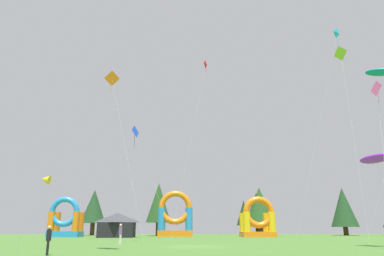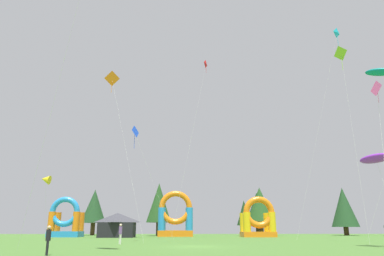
% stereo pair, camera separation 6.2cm
% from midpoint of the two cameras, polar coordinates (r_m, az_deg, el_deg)
% --- Properties ---
extents(ground_plane, '(120.00, 120.00, 0.00)m').
position_cam_midpoint_polar(ground_plane, '(31.31, 0.52, -18.15)').
color(ground_plane, '#47752D').
extents(kite_blue_diamond, '(5.23, 2.27, 12.63)m').
position_cam_midpoint_polar(kite_blue_diamond, '(42.33, -9.01, -0.82)').
color(kite_blue_diamond, blue).
rests_on(kite_blue_diamond, ground_plane).
extents(kite_cyan_diamond, '(7.95, 2.03, 28.41)m').
position_cam_midpoint_polar(kite_cyan_diamond, '(56.24, 21.88, 13.41)').
color(kite_cyan_diamond, '#19B7CC').
rests_on(kite_cyan_diamond, ground_plane).
extents(kite_orange_diamond, '(5.69, 4.94, 19.72)m').
position_cam_midpoint_polar(kite_orange_diamond, '(45.81, -12.38, 7.40)').
color(kite_orange_diamond, orange).
rests_on(kite_orange_diamond, ground_plane).
extents(kite_pink_diamond, '(2.96, 4.21, 13.51)m').
position_cam_midpoint_polar(kite_pink_diamond, '(35.16, 27.24, 5.30)').
color(kite_pink_diamond, '#EA599E').
rests_on(kite_pink_diamond, ground_plane).
extents(kite_lime_diamond, '(1.58, 3.84, 21.30)m').
position_cam_midpoint_polar(kite_lime_diamond, '(45.55, 22.50, 10.60)').
color(kite_lime_diamond, '#8CD826').
rests_on(kite_lime_diamond, ground_plane).
extents(kite_purple_parafoil, '(2.40, 2.96, 7.53)m').
position_cam_midpoint_polar(kite_purple_parafoil, '(33.55, 26.93, -4.30)').
color(kite_purple_parafoil, purple).
rests_on(kite_purple_parafoil, ground_plane).
extents(kite_yellow_delta, '(1.41, 3.16, 8.79)m').
position_cam_midpoint_polar(kite_yellow_delta, '(55.59, -22.00, -7.51)').
color(kite_yellow_delta, yellow).
rests_on(kite_yellow_delta, ground_plane).
extents(kite_teal_parafoil, '(5.92, 3.63, 14.46)m').
position_cam_midpoint_polar(kite_teal_parafoil, '(34.09, 27.70, 7.79)').
color(kite_teal_parafoil, '#0C7F7A').
rests_on(kite_teal_parafoil, ground_plane).
extents(kite_red_diamond, '(5.58, 2.37, 27.50)m').
position_cam_midpoint_polar(kite_red_diamond, '(59.33, 2.27, 9.73)').
color(kite_red_diamond, red).
rests_on(kite_red_diamond, ground_plane).
extents(person_near_camera, '(0.38, 0.38, 1.63)m').
position_cam_midpoint_polar(person_near_camera, '(23.02, -21.59, -15.72)').
color(person_near_camera, black).
rests_on(person_near_camera, ground_plane).
extents(person_far_side, '(0.45, 0.45, 1.86)m').
position_cam_midpoint_polar(person_far_side, '(36.22, -11.14, -15.74)').
color(person_far_side, silver).
rests_on(person_far_side, ground_plane).
extents(inflatable_orange_dome, '(5.07, 3.99, 6.42)m').
position_cam_midpoint_polar(inflatable_orange_dome, '(64.83, -19.25, -13.79)').
color(inflatable_orange_dome, '#268CD8').
rests_on(inflatable_orange_dome, ground_plane).
extents(inflatable_yellow_castle, '(5.94, 4.28, 7.67)m').
position_cam_midpoint_polar(inflatable_yellow_castle, '(64.76, -2.58, -14.15)').
color(inflatable_yellow_castle, orange).
rests_on(inflatable_yellow_castle, ground_plane).
extents(inflatable_blue_arch, '(5.36, 4.48, 6.47)m').
position_cam_midpoint_polar(inflatable_blue_arch, '(62.69, 10.39, -14.32)').
color(inflatable_blue_arch, orange).
rests_on(inflatable_blue_arch, ground_plane).
extents(festival_tent, '(5.42, 4.22, 3.75)m').
position_cam_midpoint_polar(festival_tent, '(60.38, -11.63, -14.73)').
color(festival_tent, black).
rests_on(festival_tent, ground_plane).
extents(tree_row_1, '(4.89, 4.89, 9.08)m').
position_cam_midpoint_polar(tree_row_1, '(78.45, -15.10, -11.79)').
color(tree_row_1, '#4C331E').
rests_on(tree_row_1, ground_plane).
extents(tree_row_2, '(4.72, 4.72, 9.85)m').
position_cam_midpoint_polar(tree_row_2, '(71.53, -5.20, -11.63)').
color(tree_row_2, '#4C331E').
rests_on(tree_row_2, ground_plane).
extents(tree_row_3, '(3.03, 3.03, 6.89)m').
position_cam_midpoint_polar(tree_row_3, '(76.77, 8.22, -13.09)').
color(tree_row_3, '#4C331E').
rests_on(tree_row_3, ground_plane).
extents(tree_row_4, '(5.30, 5.30, 9.17)m').
position_cam_midpoint_polar(tree_row_4, '(73.57, 10.65, -11.75)').
color(tree_row_4, '#4C331E').
rests_on(tree_row_4, ground_plane).
extents(tree_row_5, '(4.53, 4.53, 8.53)m').
position_cam_midpoint_polar(tree_row_5, '(78.18, 10.20, -12.15)').
color(tree_row_5, '#4C331E').
rests_on(tree_row_5, ground_plane).
extents(tree_row_6, '(5.32, 5.32, 9.35)m').
position_cam_midpoint_polar(tree_row_6, '(80.91, 22.77, -11.42)').
color(tree_row_6, '#4C331E').
rests_on(tree_row_6, ground_plane).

